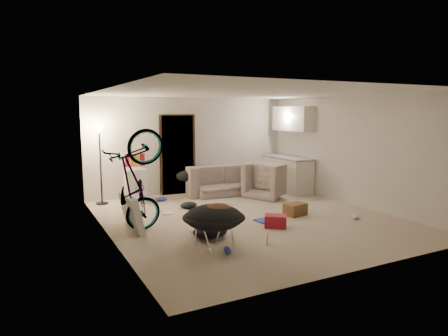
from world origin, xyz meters
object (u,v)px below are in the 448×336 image
mini_fridge (135,185)px  saucer_chair (214,223)px  floor_lamp (100,148)px  armchair (271,184)px  drink_case_b (276,221)px  tv_box (131,212)px  juicer (232,219)px  sofa (221,183)px  drink_case_a (295,209)px  bicycle (135,206)px  kitchen_counter (288,175)px

mini_fridge → saucer_chair: mini_fridge is taller
floor_lamp → armchair: bearing=-14.5°
floor_lamp → drink_case_b: size_ratio=4.57×
tv_box → juicer: bearing=-17.5°
floor_lamp → juicer: bearing=-56.8°
sofa → drink_case_b: sofa is taller
sofa → saucer_chair: 4.28m
armchair → drink_case_a: 1.97m
juicer → mini_fridge: bearing=112.0°
juicer → bicycle: bearing=171.7°
armchair → bicycle: bearing=86.5°
mini_fridge → drink_case_a: (2.62, -2.79, -0.27)m
bicycle → mini_fridge: bearing=-18.3°
armchair → bicycle: (-3.91, -1.59, 0.18)m
saucer_chair → drink_case_a: bearing=24.2°
kitchen_counter → juicer: size_ratio=6.38×
kitchen_counter → armchair: size_ratio=1.53×
drink_case_a → drink_case_b: size_ratio=1.10×
drink_case_a → armchair: bearing=61.2°
sofa → tv_box: bearing=39.6°
kitchen_counter → drink_case_b: 3.62m
tv_box → armchair: bearing=17.8°
kitchen_counter → drink_case_a: kitchen_counter is taller
mini_fridge → juicer: 3.03m
armchair → mini_fridge: size_ratio=1.24×
floor_lamp → mini_fridge: size_ratio=2.30×
bicycle → mini_fridge: 2.62m
saucer_chair → drink_case_a: size_ratio=2.24×
drink_case_a → juicer: drink_case_a is taller
armchair → saucer_chair: (-3.02, -2.93, 0.09)m
bicycle → tv_box: bearing=-3.5°
floor_lamp → kitchen_counter: size_ratio=1.21×
floor_lamp → armchair: 4.26m
floor_lamp → kitchen_counter: (4.83, -0.65, -0.87)m
kitchen_counter → juicer: bearing=-142.6°
floor_lamp → saucer_chair: (0.99, -3.97, -0.89)m
bicycle → tv_box: bicycle is taller
floor_lamp → bicycle: (0.10, -2.63, -0.81)m
kitchen_counter → armchair: bearing=-154.7°
mini_fridge → kitchen_counter: bearing=-4.8°
armchair → drink_case_b: 2.82m
saucer_chair → juicer: 1.44m
mini_fridge → saucer_chair: (0.22, -3.87, 0.02)m
sofa → armchair: armchair is taller
floor_lamp → juicer: floor_lamp is taller
floor_lamp → juicer: 3.66m
bicycle → drink_case_a: size_ratio=4.30×
bicycle → drink_case_b: size_ratio=4.75×
tv_box → mini_fridge: bearing=72.7°
bicycle → drink_case_b: (2.43, -0.80, -0.38)m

